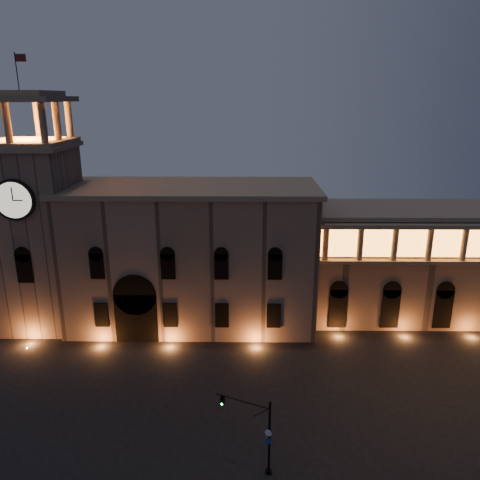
{
  "coord_description": "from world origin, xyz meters",
  "views": [
    {
      "loc": [
        4.63,
        -33.21,
        27.7
      ],
      "look_at": [
        4.09,
        16.0,
        12.63
      ],
      "focal_mm": 35.0,
      "sensor_mm": 36.0,
      "label": 1
    }
  ],
  "objects": [
    {
      "name": "government_building",
      "position": [
        -2.08,
        21.93,
        8.77
      ],
      "size": [
        30.8,
        12.8,
        17.6
      ],
      "color": "#7C6251",
      "rests_on": "ground"
    },
    {
      "name": "ground",
      "position": [
        0.0,
        0.0,
        0.0
      ],
      "size": [
        160.0,
        160.0,
        0.0
      ],
      "primitive_type": "plane",
      "color": "black",
      "rests_on": "ground"
    },
    {
      "name": "clock_tower",
      "position": [
        -20.5,
        20.98,
        12.5
      ],
      "size": [
        9.8,
        9.8,
        32.4
      ],
      "color": "#7C6251",
      "rests_on": "ground"
    },
    {
      "name": "traffic_light",
      "position": [
        5.79,
        -3.7,
        3.38
      ],
      "size": [
        4.32,
        2.11,
        6.43
      ],
      "rotation": [
        0.0,
        0.0,
        -0.42
      ],
      "color": "black",
      "rests_on": "ground"
    },
    {
      "name": "colonnade_wing",
      "position": [
        32.0,
        23.92,
        7.33
      ],
      "size": [
        40.6,
        11.5,
        14.5
      ],
      "color": "#775E4C",
      "rests_on": "ground"
    }
  ]
}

